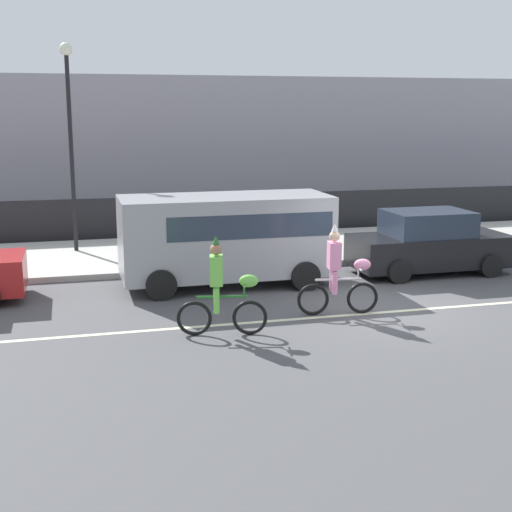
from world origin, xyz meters
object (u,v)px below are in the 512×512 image
at_px(street_lamp_post, 69,117).
at_px(parade_cyclist_pink, 339,275).
at_px(parked_van_grey, 228,233).
at_px(parade_cyclist_lime, 223,292).
at_px(parked_car_black, 429,243).

bearing_deg(street_lamp_post, parade_cyclist_pink, -55.93).
bearing_deg(parked_van_grey, parade_cyclist_pink, -61.77).
bearing_deg(parked_van_grey, parade_cyclist_lime, -104.28).
height_order(parade_cyclist_pink, parked_car_black, parade_cyclist_pink).
relative_size(parked_van_grey, parked_car_black, 1.22).
bearing_deg(parade_cyclist_pink, parade_cyclist_lime, -164.09).
bearing_deg(parade_cyclist_lime, street_lamp_post, 106.93).
height_order(parade_cyclist_lime, parked_van_grey, parked_van_grey).
relative_size(parade_cyclist_pink, parked_van_grey, 0.38).
xyz_separation_m(parked_car_black, street_lamp_post, (-8.86, 4.66, 3.21)).
xyz_separation_m(parade_cyclist_lime, parked_car_black, (6.30, 3.75, -0.06)).
height_order(parade_cyclist_pink, parked_van_grey, parked_van_grey).
relative_size(parked_van_grey, street_lamp_post, 0.85).
bearing_deg(parade_cyclist_pink, parked_car_black, 39.30).
height_order(parade_cyclist_lime, parked_car_black, parade_cyclist_lime).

